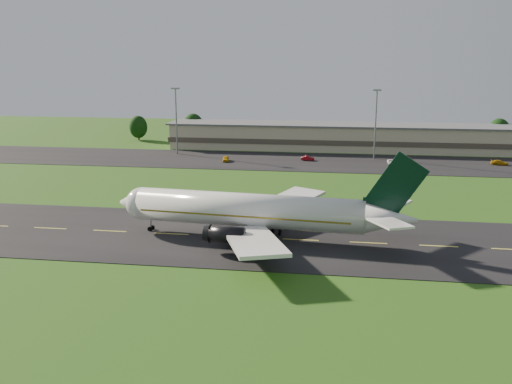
# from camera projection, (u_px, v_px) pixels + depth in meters

# --- Properties ---
(ground) EXTENTS (360.00, 360.00, 0.00)m
(ground) POSITION_uv_depth(u_px,v_px,m) (368.00, 243.00, 92.24)
(ground) COLOR #244812
(ground) RESTS_ON ground
(taxiway) EXTENTS (220.00, 30.00, 0.10)m
(taxiway) POSITION_uv_depth(u_px,v_px,m) (368.00, 243.00, 92.23)
(taxiway) COLOR black
(taxiway) RESTS_ON ground
(apron) EXTENTS (260.00, 30.00, 0.10)m
(apron) POSITION_uv_depth(u_px,v_px,m) (357.00, 163.00, 161.52)
(apron) COLOR black
(apron) RESTS_ON ground
(airliner) EXTENTS (51.27, 42.01, 15.57)m
(airliner) POSITION_uv_depth(u_px,v_px,m) (254.00, 211.00, 93.77)
(airliner) COLOR white
(airliner) RESTS_ON ground
(terminal) EXTENTS (145.00, 16.00, 8.40)m
(terminal) POSITION_uv_depth(u_px,v_px,m) (376.00, 138.00, 182.97)
(terminal) COLOR #C0B293
(terminal) RESTS_ON ground
(light_mast_west) EXTENTS (2.40, 1.20, 20.35)m
(light_mast_west) POSITION_uv_depth(u_px,v_px,m) (176.00, 113.00, 174.12)
(light_mast_west) COLOR gray
(light_mast_west) RESTS_ON ground
(light_mast_centre) EXTENTS (2.40, 1.20, 20.35)m
(light_mast_centre) POSITION_uv_depth(u_px,v_px,m) (376.00, 116.00, 165.57)
(light_mast_centre) COLOR gray
(light_mast_centre) RESTS_ON ground
(tree_line) EXTENTS (199.14, 9.60, 10.20)m
(tree_line) POSITION_uv_depth(u_px,v_px,m) (446.00, 132.00, 188.78)
(tree_line) COLOR black
(tree_line) RESTS_ON ground
(service_vehicle_a) EXTENTS (2.53, 4.61, 1.49)m
(service_vehicle_a) POSITION_uv_depth(u_px,v_px,m) (226.00, 159.00, 163.89)
(service_vehicle_a) COLOR #C5960B
(service_vehicle_a) RESTS_ON apron
(service_vehicle_b) EXTENTS (3.87, 1.35, 1.27)m
(service_vehicle_b) POSITION_uv_depth(u_px,v_px,m) (308.00, 158.00, 165.22)
(service_vehicle_b) COLOR maroon
(service_vehicle_b) RESTS_ON apron
(service_vehicle_c) EXTENTS (2.14, 4.54, 1.25)m
(service_vehicle_c) POSITION_uv_depth(u_px,v_px,m) (391.00, 162.00, 159.51)
(service_vehicle_c) COLOR silver
(service_vehicle_c) RESTS_ON apron
(service_vehicle_d) EXTENTS (4.92, 2.72, 1.35)m
(service_vehicle_d) POSITION_uv_depth(u_px,v_px,m) (500.00, 163.00, 158.32)
(service_vehicle_d) COLOR #C0880B
(service_vehicle_d) RESTS_ON apron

